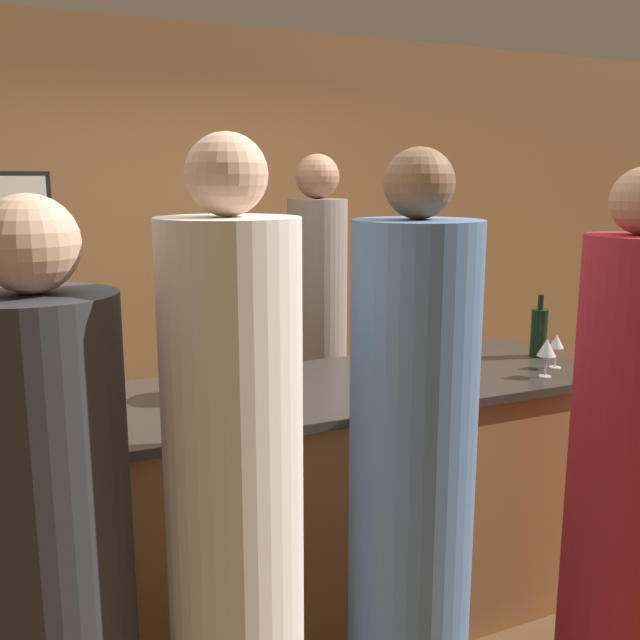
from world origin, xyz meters
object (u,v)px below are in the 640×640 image
bartender (317,354)px  guest_3 (57,597)px  ice_bucket (208,375)px  guest_0 (622,458)px  guest_2 (411,497)px  wine_bottle_0 (539,332)px  guest_1 (236,549)px

bartender → guest_3: size_ratio=1.09×
bartender → ice_bucket: size_ratio=10.25×
guest_0 → bartender: bearing=105.7°
guest_2 → ice_bucket: guest_2 is taller
guest_2 → wine_bottle_0: (1.17, 0.79, 0.26)m
guest_0 → guest_3: 1.92m
ice_bucket → guest_3: bearing=-127.4°
bartender → wine_bottle_0: bartender is taller
guest_3 → wine_bottle_0: (2.21, 0.80, 0.32)m
wine_bottle_0 → ice_bucket: bearing=179.6°
guest_0 → ice_bucket: (-1.30, 0.80, 0.26)m
guest_1 → guest_2: bearing=9.8°
guest_3 → ice_bucket: 1.07m
bartender → wine_bottle_0: 1.16m
guest_2 → guest_1: bearing=-170.2°
bartender → guest_1: size_ratio=1.01×
guest_1 → ice_bucket: 0.95m
guest_1 → wine_bottle_0: guest_1 is taller
wine_bottle_0 → guest_3: bearing=-160.0°
guest_0 → ice_bucket: guest_0 is taller
guest_3 → guest_1: bearing=-11.6°
guest_0 → guest_3: guest_0 is taller
bartender → guest_0: bartender is taller
guest_0 → guest_3: bearing=-179.7°
bartender → wine_bottle_0: size_ratio=6.82×
guest_2 → ice_bucket: bearing=117.3°
wine_bottle_0 → ice_bucket: size_ratio=1.50×
guest_0 → wine_bottle_0: (0.29, 0.79, 0.28)m
guest_1 → ice_bucket: size_ratio=10.16×
guest_2 → ice_bucket: (-0.41, 0.80, 0.23)m
guest_3 → guest_0: bearing=0.3°
guest_3 → guest_2: bearing=0.7°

